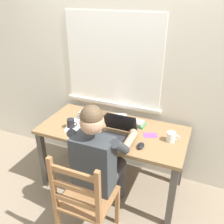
# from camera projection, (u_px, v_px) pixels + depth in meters

# --- Properties ---
(ground_plane) EXTENTS (8.00, 8.00, 0.00)m
(ground_plane) POSITION_uv_depth(u_px,v_px,m) (113.00, 184.00, 2.77)
(ground_plane) COLOR gray
(back_wall) EXTENTS (6.00, 0.08, 2.60)m
(back_wall) POSITION_uv_depth(u_px,v_px,m) (128.00, 63.00, 2.53)
(back_wall) COLOR silver
(back_wall) RESTS_ON ground
(desk) EXTENTS (1.47, 0.69, 0.73)m
(desk) POSITION_uv_depth(u_px,v_px,m) (113.00, 137.00, 2.48)
(desk) COLOR olive
(desk) RESTS_ON ground
(seated_person) EXTENTS (0.50, 0.60, 1.24)m
(seated_person) POSITION_uv_depth(u_px,v_px,m) (99.00, 159.00, 2.10)
(seated_person) COLOR #33383D
(seated_person) RESTS_ON ground
(wooden_chair) EXTENTS (0.42, 0.42, 0.93)m
(wooden_chair) POSITION_uv_depth(u_px,v_px,m) (85.00, 200.00, 1.97)
(wooden_chair) COLOR olive
(wooden_chair) RESTS_ON ground
(laptop) EXTENTS (0.33, 0.31, 0.22)m
(laptop) POSITION_uv_depth(u_px,v_px,m) (117.00, 133.00, 2.27)
(laptop) COLOR black
(laptop) RESTS_ON desk
(computer_mouse) EXTENTS (0.06, 0.10, 0.03)m
(computer_mouse) POSITION_uv_depth(u_px,v_px,m) (141.00, 146.00, 2.15)
(computer_mouse) COLOR black
(computer_mouse) RESTS_ON desk
(coffee_mug_white) EXTENTS (0.12, 0.08, 0.09)m
(coffee_mug_white) POSITION_uv_depth(u_px,v_px,m) (171.00, 137.00, 2.23)
(coffee_mug_white) COLOR white
(coffee_mug_white) RESTS_ON desk
(coffee_mug_dark) EXTENTS (0.11, 0.07, 0.10)m
(coffee_mug_dark) POSITION_uv_depth(u_px,v_px,m) (71.00, 124.00, 2.43)
(coffee_mug_dark) COLOR black
(coffee_mug_dark) RESTS_ON desk
(book_stack_main) EXTENTS (0.21, 0.15, 0.09)m
(book_stack_main) POSITION_uv_depth(u_px,v_px,m) (89.00, 115.00, 2.62)
(book_stack_main) COLOR #BC332D
(book_stack_main) RESTS_ON desk
(book_stack_side) EXTENTS (0.18, 0.13, 0.05)m
(book_stack_side) POSITION_uv_depth(u_px,v_px,m) (136.00, 123.00, 2.50)
(book_stack_side) COLOR #38844C
(book_stack_side) RESTS_ON desk
(paper_pile_near_laptop) EXTENTS (0.28, 0.26, 0.02)m
(paper_pile_near_laptop) POSITION_uv_depth(u_px,v_px,m) (116.00, 118.00, 2.62)
(paper_pile_near_laptop) COLOR white
(paper_pile_near_laptop) RESTS_ON desk
(paper_pile_back_corner) EXTENTS (0.21, 0.22, 0.00)m
(paper_pile_back_corner) POSITION_uv_depth(u_px,v_px,m) (83.00, 119.00, 2.62)
(paper_pile_back_corner) COLOR white
(paper_pile_back_corner) RESTS_ON desk
(paper_pile_side) EXTENTS (0.25, 0.23, 0.01)m
(paper_pile_side) POSITION_uv_depth(u_px,v_px,m) (76.00, 128.00, 2.45)
(paper_pile_side) COLOR white
(paper_pile_side) RESTS_ON desk
(landscape_photo_print) EXTENTS (0.15, 0.13, 0.00)m
(landscape_photo_print) POSITION_uv_depth(u_px,v_px,m) (150.00, 135.00, 2.33)
(landscape_photo_print) COLOR #7A4293
(landscape_photo_print) RESTS_ON desk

